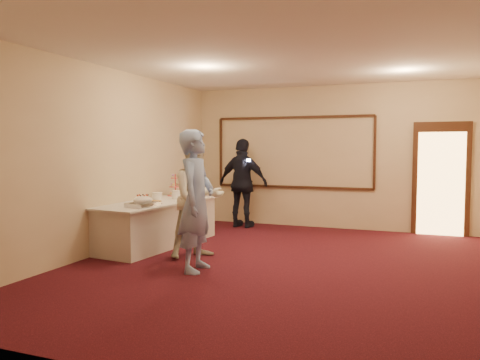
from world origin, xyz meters
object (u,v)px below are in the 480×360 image
object	(u,v)px
pavlova_tray	(143,202)
plate_stack_b	(177,195)
buffet_table	(157,223)
tart	(154,203)
cupcake_stand	(175,187)
plate_stack_a	(157,197)
guest	(243,183)
man	(196,201)
woman	(198,199)

from	to	relation	value
pavlova_tray	plate_stack_b	distance (m)	1.18
buffet_table	tart	xyz separation A→B (m)	(0.18, -0.40, 0.41)
plate_stack_b	tart	size ratio (longest dim) A/B	0.63
cupcake_stand	plate_stack_a	xyz separation A→B (m)	(0.14, -0.92, -0.09)
pavlova_tray	guest	bearing A→B (deg)	79.57
buffet_table	plate_stack_b	world-z (taller)	plate_stack_b
cupcake_stand	man	distance (m)	2.70
buffet_table	tart	bearing A→B (deg)	-65.73
man	tart	bearing A→B (deg)	48.85
cupcake_stand	man	size ratio (longest dim) A/B	0.24
pavlova_tray	plate_stack_a	world-z (taller)	pavlova_tray
buffet_table	pavlova_tray	size ratio (longest dim) A/B	4.89
plate_stack_a	tart	distance (m)	0.47
woman	guest	world-z (taller)	guest
cupcake_stand	plate_stack_b	distance (m)	0.59
pavlova_tray	man	distance (m)	1.33
pavlova_tray	plate_stack_a	xyz separation A→B (m)	(-0.20, 0.76, -0.00)
tart	cupcake_stand	bearing A→B (deg)	103.82
cupcake_stand	woman	bearing A→B (deg)	-50.98
buffet_table	guest	bearing A→B (deg)	71.93
tart	woman	distance (m)	0.90
man	plate_stack_a	bearing A→B (deg)	41.98
plate_stack_b	man	xyz separation A→B (m)	(1.25, -1.72, 0.13)
cupcake_stand	plate_stack_b	world-z (taller)	cupcake_stand
man	woman	world-z (taller)	man
pavlova_tray	plate_stack_a	bearing A→B (deg)	104.91
tart	plate_stack_b	bearing A→B (deg)	92.21
cupcake_stand	plate_stack_a	size ratio (longest dim) A/B	2.56
woman	plate_stack_a	bearing A→B (deg)	98.81
plate_stack_b	guest	bearing A→B (deg)	71.90
cupcake_stand	plate_stack_a	distance (m)	0.93
pavlova_tray	tart	distance (m)	0.34
cupcake_stand	plate_stack_b	xyz separation A→B (m)	(0.30, -0.50, -0.09)
buffet_table	plate_stack_b	distance (m)	0.66
buffet_table	woman	size ratio (longest dim) A/B	1.47
buffet_table	plate_stack_a	world-z (taller)	plate_stack_a
buffet_table	plate_stack_b	xyz separation A→B (m)	(0.15, 0.45, 0.46)
plate_stack_a	guest	world-z (taller)	guest
woman	cupcake_stand	bearing A→B (deg)	75.92
man	woman	distance (m)	0.80
cupcake_stand	guest	bearing A→B (deg)	56.15
plate_stack_a	buffet_table	bearing A→B (deg)	-62.31
plate_stack_b	tart	bearing A→B (deg)	-87.79
buffet_table	plate_stack_b	size ratio (longest dim) A/B	14.37
cupcake_stand	guest	distance (m)	1.61
plate_stack_b	guest	size ratio (longest dim) A/B	0.10
buffet_table	man	size ratio (longest dim) A/B	1.38
tart	woman	bearing A→B (deg)	-9.71
man	guest	world-z (taller)	man
pavlova_tray	cupcake_stand	size ratio (longest dim) A/B	1.18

